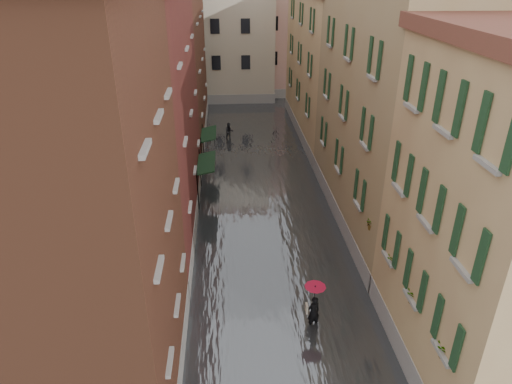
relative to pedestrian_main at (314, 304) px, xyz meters
name	(u,v)px	position (x,y,z in m)	size (l,w,h in m)	color
ground	(286,333)	(-1.14, -0.30, -1.22)	(120.00, 120.00, 0.00)	#555557
floodwater	(261,190)	(-1.14, 12.70, -1.12)	(10.00, 60.00, 0.20)	#424549
building_left_near	(64,227)	(-8.14, -2.30, 5.28)	(6.00, 8.00, 13.00)	brown
building_left_mid	(131,120)	(-8.14, 8.70, 5.03)	(6.00, 14.00, 12.50)	#5A251C
building_left_far	(164,54)	(-8.14, 23.70, 5.78)	(6.00, 16.00, 14.00)	brown
building_right_mid	(400,110)	(5.86, 8.70, 5.28)	(6.00, 14.00, 13.00)	#97805B
building_right_far	(335,68)	(5.86, 23.70, 4.53)	(6.00, 16.00, 11.50)	#A57E55
building_end_cream	(216,36)	(-4.14, 37.70, 5.28)	(12.00, 9.00, 13.00)	#B0A58C
building_end_pink	(296,37)	(4.86, 39.70, 4.78)	(10.00, 9.00, 12.00)	tan
awning_near	(206,164)	(-4.62, 11.71, 1.26)	(1.09, 3.34, 2.80)	black
awning_far	(208,135)	(-4.63, 17.04, 1.25)	(1.09, 3.08, 2.80)	black
window_planters	(404,269)	(2.98, -1.02, 2.29)	(0.59, 8.18, 0.84)	brown
pedestrian_main	(314,304)	(0.00, 0.00, 0.00)	(0.85, 0.85, 2.06)	black
pedestrian_far	(229,132)	(-3.08, 22.61, -0.47)	(0.73, 0.57, 1.50)	black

